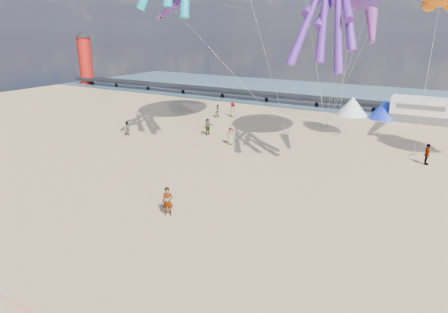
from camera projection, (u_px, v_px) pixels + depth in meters
ground at (181, 277)px, 18.26m from camera, size 120.00×120.00×0.00m
water at (387, 99)px, 63.32m from camera, size 120.00×120.00×0.00m
pier at (202, 89)px, 67.54m from camera, size 60.00×3.00×0.50m
lighthouse at (85, 61)px, 79.99m from camera, size 2.60×2.60×9.00m
motorhome_0 at (420, 110)px, 47.67m from camera, size 6.60×2.50×3.00m
tent_white at (352, 106)px, 51.63m from camera, size 4.00×4.00×2.40m
tent_blue at (385, 109)px, 49.70m from camera, size 4.00×4.00×2.40m
standing_person at (168, 202)px, 24.02m from camera, size 0.78×0.70×1.80m
beachgoer_0 at (233, 110)px, 50.72m from camera, size 0.80×0.71×1.85m
beachgoer_1 at (128, 129)px, 41.93m from camera, size 0.82×0.65×1.49m
beachgoer_3 at (427, 154)px, 33.01m from camera, size 0.95×1.29×1.79m
beachgoer_4 at (208, 127)px, 42.24m from camera, size 0.51×1.05×1.73m
beachgoer_6 at (231, 136)px, 38.74m from camera, size 0.73×0.65×1.68m
beachgoer_7 at (218, 111)px, 50.36m from camera, size 0.90×0.96×1.65m
sandbag_a at (287, 132)px, 43.02m from camera, size 0.50×0.35×0.22m
sandbag_b at (337, 135)px, 42.14m from camera, size 0.50×0.35×0.22m
sandbag_c at (414, 155)px, 35.52m from camera, size 0.50×0.35×0.22m
sandbag_d at (377, 134)px, 42.26m from camera, size 0.50×0.35×0.22m
sandbag_e at (326, 127)px, 45.44m from camera, size 0.50×0.35×0.22m
windsock_left at (172, 7)px, 41.54m from camera, size 2.65×7.01×6.94m
windsock_right at (372, 26)px, 28.29m from camera, size 2.00×4.40×4.32m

